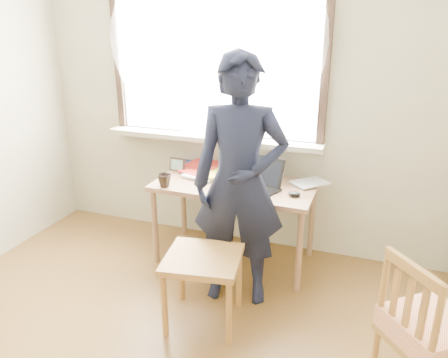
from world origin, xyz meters
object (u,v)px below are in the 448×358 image
(laptop, at_px, (258,181))
(mug_white, at_px, (225,169))
(mug_dark, at_px, (164,181))
(work_chair, at_px, (203,266))
(person, at_px, (240,183))
(desk, at_px, (235,192))
(side_chair, at_px, (428,331))

(laptop, bearing_deg, mug_white, 148.26)
(laptop, xyz_separation_m, mug_dark, (-0.67, -0.21, -0.01))
(mug_white, distance_m, work_chair, 1.05)
(mug_dark, height_order, work_chair, mug_dark)
(mug_dark, bearing_deg, work_chair, -45.74)
(person, bearing_deg, mug_white, 105.45)
(mug_white, bearing_deg, desk, -51.17)
(work_chair, bearing_deg, desk, 94.73)
(mug_white, relative_size, mug_dark, 1.12)
(side_chair, bearing_deg, work_chair, 169.70)
(mug_dark, relative_size, work_chair, 0.20)
(person, bearing_deg, work_chair, -120.66)
(mug_white, distance_m, side_chair, 1.93)
(desk, xyz_separation_m, work_chair, (0.07, -0.81, -0.19))
(person, bearing_deg, desk, 100.36)
(side_chair, distance_m, person, 1.36)
(desk, bearing_deg, person, -67.53)
(mug_white, bearing_deg, laptop, -31.74)
(mug_white, height_order, work_chair, mug_white)
(desk, distance_m, side_chair, 1.70)
(person, bearing_deg, side_chair, -39.09)
(mug_white, distance_m, person, 0.72)
(desk, bearing_deg, work_chair, -85.27)
(mug_dark, bearing_deg, mug_white, 51.19)
(desk, bearing_deg, laptop, -9.82)
(desk, xyz_separation_m, person, (0.19, -0.45, 0.25))
(desk, relative_size, side_chair, 1.47)
(mug_dark, bearing_deg, desk, 27.52)
(side_chair, xyz_separation_m, person, (-1.15, 0.59, 0.41))
(mug_white, xyz_separation_m, work_chair, (0.21, -0.98, -0.31))
(mug_dark, relative_size, side_chair, 0.13)
(mug_white, bearing_deg, work_chair, -78.15)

